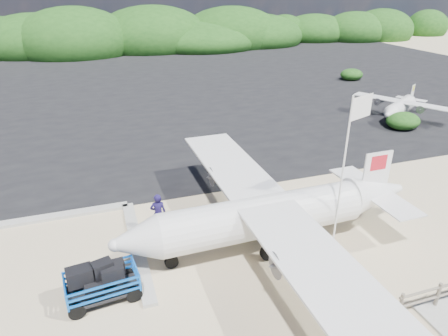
# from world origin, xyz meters

# --- Properties ---
(ground) EXTENTS (160.00, 160.00, 0.00)m
(ground) POSITION_xyz_m (0.00, 0.00, 0.00)
(ground) COLOR beige
(asphalt_apron) EXTENTS (90.00, 50.00, 0.04)m
(asphalt_apron) POSITION_xyz_m (0.00, 30.00, 0.00)
(asphalt_apron) COLOR #B2B2B2
(asphalt_apron) RESTS_ON ground
(lagoon) EXTENTS (9.00, 7.00, 0.40)m
(lagoon) POSITION_xyz_m (-9.00, 1.50, 0.00)
(lagoon) COLOR #B2B2B2
(lagoon) RESTS_ON ground
(vegetation_band) EXTENTS (124.00, 8.00, 4.40)m
(vegetation_band) POSITION_xyz_m (0.00, 55.00, 0.00)
(vegetation_band) COLOR #B2B2B2
(vegetation_band) RESTS_ON ground
(baggage_cart) EXTENTS (2.72, 1.73, 1.29)m
(baggage_cart) POSITION_xyz_m (-5.94, -1.09, 0.00)
(baggage_cart) COLOR blue
(baggage_cart) RESTS_ON ground
(flagpole) EXTENTS (1.37, 0.95, 6.34)m
(flagpole) POSITION_xyz_m (3.07, -1.05, 0.00)
(flagpole) COLOR white
(flagpole) RESTS_ON ground
(signboard) EXTENTS (1.89, 0.29, 1.55)m
(signboard) POSITION_xyz_m (1.86, 0.30, 0.00)
(signboard) COLOR #4E2E16
(signboard) RESTS_ON ground
(crew_a) EXTENTS (0.72, 0.52, 1.85)m
(crew_a) POSITION_xyz_m (-3.41, 2.35, 0.92)
(crew_a) COLOR #191245
(crew_a) RESTS_ON ground
(crew_b) EXTENTS (1.08, 0.98, 1.80)m
(crew_b) POSITION_xyz_m (1.24, 2.01, 0.90)
(crew_b) COLOR #191245
(crew_b) RESTS_ON ground
(aircraft_large) EXTENTS (15.12, 15.12, 4.48)m
(aircraft_large) POSITION_xyz_m (12.35, 22.13, 0.00)
(aircraft_large) COLOR #B2B2B2
(aircraft_large) RESTS_ON ground
(aircraft_small) EXTENTS (8.43, 8.43, 2.22)m
(aircraft_small) POSITION_xyz_m (-13.32, 37.85, 0.00)
(aircraft_small) COLOR #B2B2B2
(aircraft_small) RESTS_ON ground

